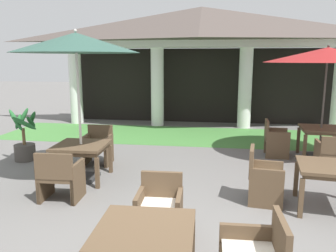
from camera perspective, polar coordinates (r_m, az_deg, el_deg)
ground_plane at (r=4.48m, az=-0.80°, el=-20.06°), size 60.00×60.00×0.00m
background_pavilion at (r=11.96m, az=5.62°, el=14.64°), size 10.25×2.46×4.03m
lawn_strip at (r=10.53m, az=4.84°, el=-1.65°), size 12.05×2.70×0.01m
patio_table_near_foreground at (r=6.83m, az=-14.30°, el=-3.73°), size 1.00×1.00×0.71m
patio_umbrella_near_foreground at (r=6.62m, az=-15.13°, el=13.05°), size 2.34×2.34×2.86m
patio_chair_near_foreground_north at (r=7.80m, az=-11.68°, el=-3.29°), size 0.62×0.61×0.85m
patio_chair_near_foreground_south at (r=5.99m, az=-17.58°, el=-8.07°), size 0.66×0.58×0.86m
patio_table_mid_left at (r=5.87m, az=25.40°, el=-6.85°), size 1.04×1.04×0.72m
patio_chair_mid_left_west at (r=5.84m, az=15.72°, el=-8.39°), size 0.61×0.61×0.92m
patio_table_mid_right at (r=3.52m, az=-3.93°, el=-17.94°), size 0.99×0.99×0.71m
patio_chair_mid_right_north at (r=4.55m, az=-1.41°, el=-13.85°), size 0.59×0.58×0.85m
patio_table_far_back at (r=8.78m, az=24.21°, el=-0.88°), size 0.94×0.94×0.75m
patio_umbrella_far_back at (r=8.62m, az=25.14°, el=10.58°), size 2.84×2.84×2.65m
patio_chair_far_back_west at (r=8.66m, az=17.47°, el=-2.19°), size 0.57×0.60×0.88m
patio_chair_far_back_south at (r=7.88m, az=25.68°, el=-4.21°), size 0.60×0.59×0.80m
potted_palm_left_edge at (r=8.58m, az=-22.82°, el=-2.72°), size 0.68×0.77×1.24m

